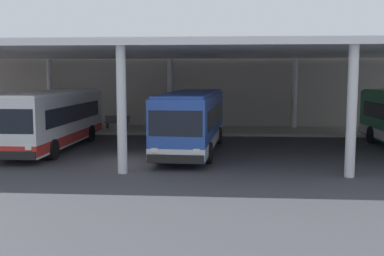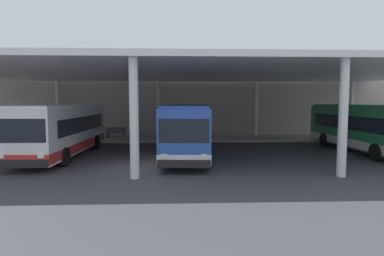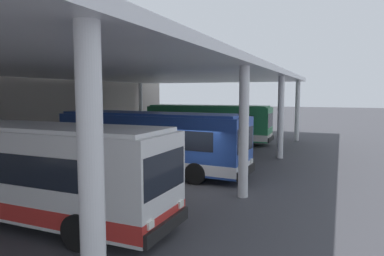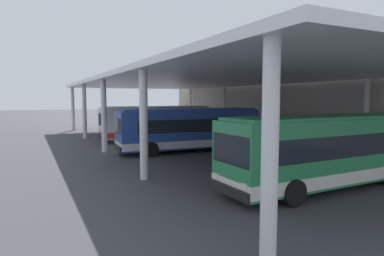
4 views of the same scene
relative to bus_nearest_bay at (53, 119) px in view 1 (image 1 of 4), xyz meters
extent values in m
plane|color=#3D3D42|center=(5.22, -3.48, -1.66)|extent=(200.00, 200.00, 0.00)
cube|color=#A39E93|center=(5.22, 8.27, -1.57)|extent=(42.00, 4.50, 0.18)
cube|color=#ADA399|center=(5.22, 11.52, 1.81)|extent=(48.00, 1.60, 6.93)
cube|color=silver|center=(5.22, 2.02, 3.74)|extent=(40.00, 17.00, 0.30)
cylinder|color=silver|center=(-4.03, 10.02, 0.97)|extent=(0.40, 0.40, 5.25)
cylinder|color=silver|center=(5.22, -5.98, 0.97)|extent=(0.40, 0.40, 5.25)
cylinder|color=silver|center=(5.22, 10.02, 0.97)|extent=(0.40, 0.40, 5.25)
cylinder|color=silver|center=(14.47, -5.98, 0.97)|extent=(0.40, 0.40, 5.25)
cylinder|color=silver|center=(14.47, 10.02, 0.97)|extent=(0.40, 0.40, 5.25)
cube|color=white|center=(0.00, 0.00, 0.04)|extent=(2.56, 10.41, 2.70)
cube|color=red|center=(0.00, 0.00, -0.96)|extent=(2.58, 10.43, 0.50)
cube|color=black|center=(0.00, 0.15, 0.34)|extent=(2.59, 8.54, 0.90)
cube|color=black|center=(-0.03, -5.15, 0.39)|extent=(2.30, 0.13, 1.10)
cube|color=black|center=(-0.03, -5.24, -1.11)|extent=(2.45, 0.17, 0.36)
cube|color=white|center=(0.00, 0.00, 1.45)|extent=(2.36, 10.00, 0.12)
cube|color=yellow|center=(-0.03, -5.12, 1.21)|extent=(1.75, 0.13, 0.28)
cube|color=white|center=(0.87, -5.24, -0.76)|extent=(0.28, 0.08, 0.20)
cylinder|color=black|center=(-1.24, -3.22, -1.16)|extent=(0.29, 1.00, 1.00)
cylinder|color=black|center=(1.21, -3.23, -1.16)|extent=(0.29, 1.00, 1.00)
cylinder|color=black|center=(-1.21, 2.87, -1.16)|extent=(0.29, 1.00, 1.00)
cylinder|color=black|center=(1.24, 2.85, -1.16)|extent=(0.29, 1.00, 1.00)
cube|color=#284CA8|center=(7.69, -0.31, 0.04)|extent=(3.10, 10.53, 2.70)
cube|color=silver|center=(7.69, -0.31, -0.96)|extent=(3.12, 10.55, 0.50)
cube|color=black|center=(7.70, -0.16, 0.34)|extent=(3.03, 8.66, 0.90)
cube|color=black|center=(7.39, -5.45, 0.39)|extent=(2.30, 0.25, 1.10)
cube|color=black|center=(7.39, -5.54, -1.11)|extent=(2.46, 0.30, 0.36)
cube|color=#2A50B0|center=(7.69, -0.31, 1.45)|extent=(2.88, 10.10, 0.12)
cube|color=yellow|center=(7.39, -5.42, 1.21)|extent=(1.75, 0.22, 0.28)
cube|color=white|center=(6.49, -5.48, -0.76)|extent=(0.28, 0.10, 0.20)
cube|color=white|center=(8.28, -5.59, -0.76)|extent=(0.28, 0.10, 0.20)
cylinder|color=black|center=(6.28, -3.46, -1.16)|extent=(0.34, 1.01, 1.00)
cylinder|color=black|center=(8.73, -3.60, -1.16)|extent=(0.34, 1.01, 1.00)
cylinder|color=black|center=(6.63, 2.61, -1.16)|extent=(0.34, 1.01, 1.00)
cylinder|color=black|center=(9.08, 2.47, -1.16)|extent=(0.34, 1.01, 1.00)
cylinder|color=black|center=(18.18, 3.63, -1.16)|extent=(0.30, 1.01, 1.00)
cube|color=#4C515B|center=(1.56, 8.27, -1.03)|extent=(1.80, 0.44, 0.08)
cube|color=#4C515B|center=(1.56, 8.47, -0.78)|extent=(1.80, 0.06, 0.44)
cube|color=#2D2D33|center=(0.86, 8.27, -1.25)|extent=(0.10, 0.36, 0.45)
cube|color=#2D2D33|center=(2.26, 8.27, -1.25)|extent=(0.10, 0.36, 0.45)
cylinder|color=#236638|center=(-1.39, 8.49, -1.03)|extent=(0.48, 0.48, 0.90)
cylinder|color=black|center=(-1.39, 8.49, -0.54)|extent=(0.52, 0.52, 0.08)
camera|label=1|loc=(9.57, -24.78, 2.46)|focal=43.59mm
camera|label=2|loc=(7.18, -19.69, 1.72)|focal=29.48mm
camera|label=3|loc=(-8.32, -9.50, 2.51)|focal=32.82mm
camera|label=4|loc=(29.68, -10.92, 2.25)|focal=31.09mm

